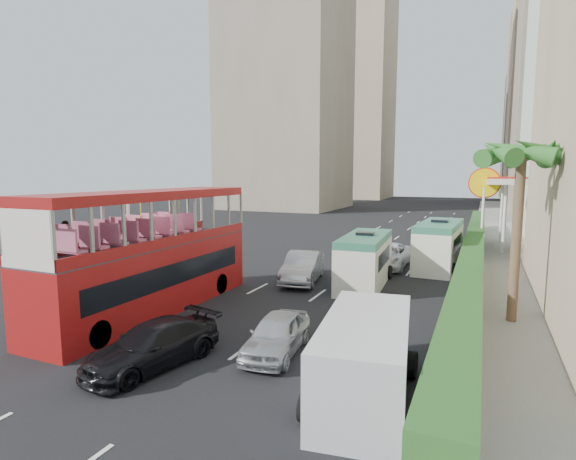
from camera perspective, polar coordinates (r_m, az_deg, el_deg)
The scene contains 19 objects.
ground_plane at distance 17.01m, azimuth -0.78°, elevation -12.60°, with size 200.00×200.00×0.00m, color black.
double_decker_bus at distance 19.54m, azimuth -17.05°, elevation -2.64°, with size 2.50×11.00×5.06m, color maroon.
car_silver_lane_a at distance 24.24m, azimuth 1.88°, elevation -6.55°, with size 1.66×4.76×1.57m, color #AFB2B6.
car_silver_lane_b at distance 15.03m, azimuth -1.41°, elevation -15.35°, with size 1.51×3.74×1.27m, color #AFB2B6.
car_black at distance 14.72m, azimuth -16.68°, elevation -16.16°, with size 1.81×4.44×1.29m, color black.
van_asset at distance 28.54m, azimuth 12.44°, elevation -4.61°, with size 2.40×5.21×1.45m, color silver.
minibus_near at distance 23.45m, azimuth 9.71°, elevation -3.83°, with size 1.98×5.94×2.63m, color silver.
minibus_far at distance 28.80m, azimuth 18.61°, elevation -1.86°, with size 2.13×6.39×2.83m, color silver.
panel_van_near at distance 12.13m, azimuth 9.79°, elevation -15.80°, with size 2.09×5.22×2.09m, color silver.
panel_van_far at distance 36.31m, azimuth 19.06°, elevation -0.91°, with size 1.78×4.44×1.78m, color silver.
sidewalk at distance 40.05m, azimuth 26.77°, elevation -1.72°, with size 6.00×120.00×0.18m, color #99968C.
kerb_wall at distance 29.03m, azimuth 22.44°, elevation -3.43°, with size 0.30×44.00×1.00m, color silver.
hedge at distance 28.89m, azimuth 22.52°, elevation -1.77°, with size 1.10×44.00×0.70m, color #2D6626.
palm_tree at distance 18.76m, azimuth 27.02°, elevation -0.88°, with size 0.36×0.36×6.40m, color brown.
shell_station at distance 37.85m, azimuth 28.66°, elevation 1.76°, with size 6.50×8.00×5.50m, color silver.
tower_far_a at distance 98.48m, azimuth 30.55°, elevation 15.72°, with size 14.00×14.00×44.00m, color tan.
tower_far_b at distance 119.88m, azimuth 29.22°, elevation 13.13°, with size 14.00×14.00×40.00m, color gray.
tower_left_a at distance 78.66m, azimuth -0.16°, elevation 22.12°, with size 18.00×18.00×52.00m, color gray.
tower_left_b at distance 109.78m, azimuth 8.53°, elevation 16.16°, with size 16.00×16.00×46.00m, color tan.
Camera 1 is at (6.61, -14.57, 5.76)m, focal length 28.00 mm.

